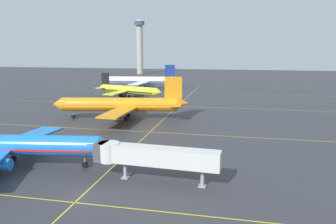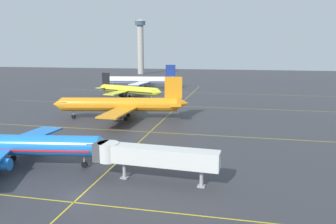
{
  "view_description": "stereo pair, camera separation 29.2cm",
  "coord_description": "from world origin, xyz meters",
  "px_view_note": "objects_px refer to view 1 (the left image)",
  "views": [
    {
      "loc": [
        20.33,
        -38.43,
        19.87
      ],
      "look_at": [
        2.81,
        44.46,
        3.6
      ],
      "focal_mm": 34.69,
      "sensor_mm": 36.0,
      "label": 1
    },
    {
      "loc": [
        20.62,
        -38.37,
        19.87
      ],
      "look_at": [
        2.81,
        44.46,
        3.6
      ],
      "focal_mm": 34.69,
      "sensor_mm": 36.0,
      "label": 2
    }
  ],
  "objects_px": {
    "airliner_second_row": "(121,105)",
    "control_tower": "(140,43)",
    "jet_bridge": "(147,155)",
    "airliner_third_row": "(128,90)",
    "airliner_front_gate": "(12,145)",
    "airliner_far_left_stand": "(141,81)"
  },
  "relations": [
    {
      "from": "airliner_third_row",
      "to": "airliner_far_left_stand",
      "type": "height_order",
      "value": "airliner_far_left_stand"
    },
    {
      "from": "airliner_far_left_stand",
      "to": "control_tower",
      "type": "relative_size",
      "value": 0.89
    },
    {
      "from": "airliner_second_row",
      "to": "jet_bridge",
      "type": "xyz_separation_m",
      "value": [
        19.61,
        -42.48,
        -0.15
      ]
    },
    {
      "from": "airliner_far_left_stand",
      "to": "control_tower",
      "type": "xyz_separation_m",
      "value": [
        -30.62,
        100.09,
        21.24
      ]
    },
    {
      "from": "airliner_far_left_stand",
      "to": "jet_bridge",
      "type": "distance_m",
      "value": 121.57
    },
    {
      "from": "jet_bridge",
      "to": "airliner_third_row",
      "type": "bearing_deg",
      "value": 110.7
    },
    {
      "from": "airliner_third_row",
      "to": "control_tower",
      "type": "relative_size",
      "value": 0.71
    },
    {
      "from": "airliner_far_left_stand",
      "to": "airliner_third_row",
      "type": "bearing_deg",
      "value": -82.34
    },
    {
      "from": "airliner_second_row",
      "to": "airliner_front_gate",
      "type": "bearing_deg",
      "value": -96.71
    },
    {
      "from": "airliner_second_row",
      "to": "control_tower",
      "type": "bearing_deg",
      "value": 105.05
    },
    {
      "from": "airliner_front_gate",
      "to": "airliner_third_row",
      "type": "relative_size",
      "value": 1.12
    },
    {
      "from": "airliner_front_gate",
      "to": "airliner_third_row",
      "type": "bearing_deg",
      "value": 94.75
    },
    {
      "from": "airliner_front_gate",
      "to": "airliner_third_row",
      "type": "xyz_separation_m",
      "value": [
        -6.74,
        81.17,
        -0.3
      ]
    },
    {
      "from": "airliner_second_row",
      "to": "airliner_third_row",
      "type": "bearing_deg",
      "value": 106.12
    },
    {
      "from": "jet_bridge",
      "to": "airliner_second_row",
      "type": "bearing_deg",
      "value": 114.78
    },
    {
      "from": "airliner_third_row",
      "to": "airliner_far_left_stand",
      "type": "xyz_separation_m",
      "value": [
        -4.53,
        33.66,
        0.77
      ]
    },
    {
      "from": "airliner_front_gate",
      "to": "control_tower",
      "type": "bearing_deg",
      "value": 101.03
    },
    {
      "from": "airliner_second_row",
      "to": "airliner_far_left_stand",
      "type": "relative_size",
      "value": 0.99
    },
    {
      "from": "jet_bridge",
      "to": "control_tower",
      "type": "xyz_separation_m",
      "value": [
        -66.34,
        216.29,
        21.4
      ]
    },
    {
      "from": "control_tower",
      "to": "airliner_third_row",
      "type": "bearing_deg",
      "value": -75.28
    },
    {
      "from": "airliner_second_row",
      "to": "airliner_far_left_stand",
      "type": "bearing_deg",
      "value": 102.32
    },
    {
      "from": "airliner_front_gate",
      "to": "control_tower",
      "type": "height_order",
      "value": "control_tower"
    }
  ]
}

